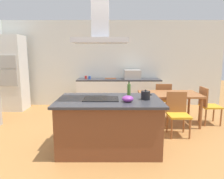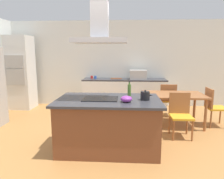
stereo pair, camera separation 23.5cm
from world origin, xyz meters
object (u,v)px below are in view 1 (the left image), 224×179
(coffee_mug_red, at_px, (87,77))
(wall_oven_stack, at_px, (14,73))
(mixing_bowl, at_px, (129,99))
(chair_facing_island, at_px, (178,111))
(chair_at_right_end, at_px, (208,103))
(cutting_board, at_px, (111,78))
(coffee_mug_blue, at_px, (90,77))
(countertop_microwave, at_px, (133,74))
(chair_facing_back_wall, at_px, (163,97))
(olive_oil_bottle, at_px, (130,90))
(tea_kettle, at_px, (146,95))
(range_hood, at_px, (101,27))
(dining_table, at_px, (170,97))
(cooktop, at_px, (102,99))

(coffee_mug_red, height_order, wall_oven_stack, wall_oven_stack)
(mixing_bowl, bearing_deg, chair_facing_island, 38.04)
(coffee_mug_red, relative_size, chair_facing_island, 0.10)
(mixing_bowl, bearing_deg, chair_at_right_end, 37.13)
(cutting_board, bearing_deg, coffee_mug_blue, -176.42)
(countertop_microwave, distance_m, coffee_mug_red, 1.44)
(coffee_mug_red, distance_m, coffee_mug_blue, 0.13)
(coffee_mug_blue, relative_size, wall_oven_stack, 0.04)
(mixing_bowl, distance_m, chair_facing_back_wall, 2.50)
(coffee_mug_red, bearing_deg, wall_oven_stack, -172.10)
(olive_oil_bottle, xyz_separation_m, wall_oven_stack, (-3.26, 2.38, 0.08))
(coffee_mug_blue, height_order, wall_oven_stack, wall_oven_stack)
(tea_kettle, xyz_separation_m, coffee_mug_red, (-1.39, 2.98, -0.03))
(tea_kettle, relative_size, coffee_mug_red, 2.30)
(olive_oil_bottle, xyz_separation_m, range_hood, (-0.50, -0.26, 1.09))
(mixing_bowl, xyz_separation_m, chair_facing_back_wall, (1.11, 2.20, -0.44))
(tea_kettle, distance_m, dining_table, 1.60)
(chair_facing_back_wall, relative_size, chair_at_right_end, 1.00)
(tea_kettle, relative_size, countertop_microwave, 0.41)
(countertop_microwave, bearing_deg, coffee_mug_blue, 179.59)
(tea_kettle, bearing_deg, chair_facing_back_wall, 68.77)
(olive_oil_bottle, height_order, wall_oven_stack, wall_oven_stack)
(coffee_mug_blue, bearing_deg, cutting_board, 3.58)
(wall_oven_stack, bearing_deg, cutting_board, 5.58)
(wall_oven_stack, height_order, chair_facing_island, wall_oven_stack)
(range_hood, bearing_deg, cooktop, 180.00)
(countertop_microwave, xyz_separation_m, range_hood, (-0.82, -2.88, 1.06))
(olive_oil_bottle, height_order, chair_facing_back_wall, olive_oil_bottle)
(cutting_board, bearing_deg, chair_facing_island, -58.20)
(coffee_mug_blue, xyz_separation_m, cutting_board, (0.65, 0.04, -0.04))
(dining_table, bearing_deg, countertop_microwave, 115.33)
(tea_kettle, xyz_separation_m, chair_at_right_end, (1.70, 1.36, -0.47))
(mixing_bowl, bearing_deg, coffee_mug_blue, 107.07)
(coffee_mug_blue, distance_m, chair_facing_back_wall, 2.29)
(wall_oven_stack, bearing_deg, range_hood, -43.78)
(chair_at_right_end, bearing_deg, range_hood, -151.78)
(tea_kettle, bearing_deg, mixing_bowl, -151.54)
(tea_kettle, relative_size, chair_facing_island, 0.23)
(coffee_mug_blue, height_order, chair_at_right_end, coffee_mug_blue)
(cooktop, height_order, countertop_microwave, countertop_microwave)
(coffee_mug_blue, xyz_separation_m, dining_table, (2.06, -1.57, -0.28))
(cutting_board, bearing_deg, tea_kettle, -78.14)
(chair_facing_island, bearing_deg, wall_oven_stack, 155.26)
(coffee_mug_red, height_order, chair_facing_back_wall, coffee_mug_red)
(cooktop, xyz_separation_m, tea_kettle, (0.77, -0.03, 0.07))
(wall_oven_stack, bearing_deg, countertop_microwave, 3.74)
(wall_oven_stack, distance_m, chair_at_right_end, 5.43)
(mixing_bowl, distance_m, dining_table, 1.91)
(dining_table, height_order, range_hood, range_hood)
(cooktop, relative_size, coffee_mug_blue, 6.67)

